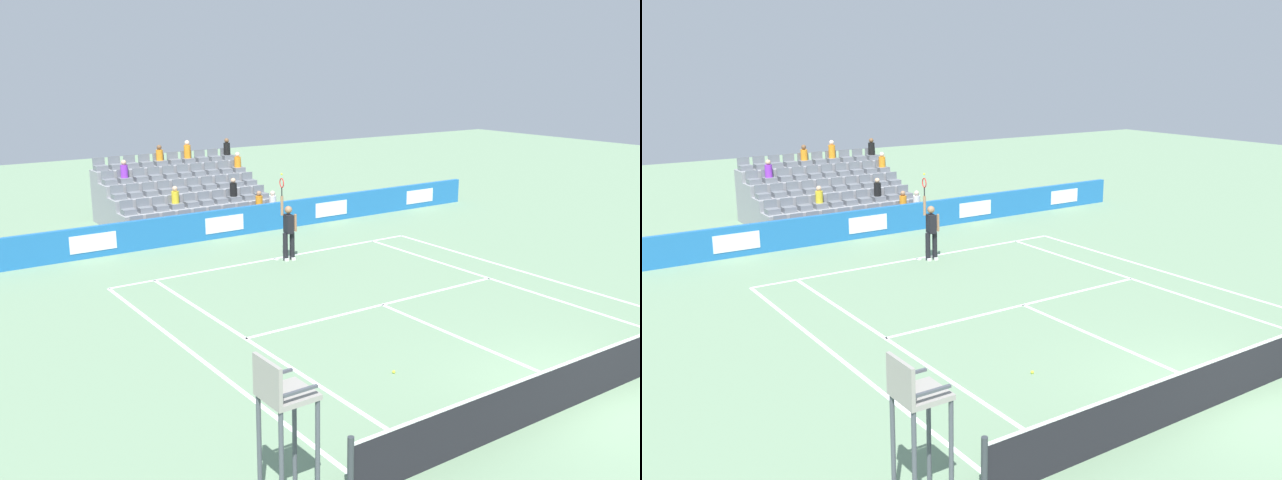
% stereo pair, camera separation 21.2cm
% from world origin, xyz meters
% --- Properties ---
extents(ground_plane, '(80.00, 80.00, 0.00)m').
position_xyz_m(ground_plane, '(0.00, 0.00, 0.00)').
color(ground_plane, gray).
extents(line_baseline, '(10.97, 0.10, 0.01)m').
position_xyz_m(line_baseline, '(0.00, -11.89, 0.00)').
color(line_baseline, white).
rests_on(line_baseline, ground).
extents(line_service, '(8.23, 0.10, 0.01)m').
position_xyz_m(line_service, '(0.00, -6.40, 0.00)').
color(line_service, white).
rests_on(line_service, ground).
extents(line_centre_service, '(0.10, 6.40, 0.01)m').
position_xyz_m(line_centre_service, '(0.00, -3.20, 0.00)').
color(line_centre_service, white).
rests_on(line_centre_service, ground).
extents(line_singles_sideline_left, '(0.10, 11.89, 0.01)m').
position_xyz_m(line_singles_sideline_left, '(4.12, -5.95, 0.00)').
color(line_singles_sideline_left, white).
rests_on(line_singles_sideline_left, ground).
extents(line_singles_sideline_right, '(0.10, 11.89, 0.01)m').
position_xyz_m(line_singles_sideline_right, '(-4.12, -5.95, 0.00)').
color(line_singles_sideline_right, white).
rests_on(line_singles_sideline_right, ground).
extents(line_doubles_sideline_left, '(0.10, 11.89, 0.01)m').
position_xyz_m(line_doubles_sideline_left, '(5.49, -5.95, 0.00)').
color(line_doubles_sideline_left, white).
rests_on(line_doubles_sideline_left, ground).
extents(line_doubles_sideline_right, '(0.10, 11.89, 0.01)m').
position_xyz_m(line_doubles_sideline_right, '(-5.49, -5.95, 0.00)').
color(line_doubles_sideline_right, white).
rests_on(line_doubles_sideline_right, ground).
extents(line_centre_mark, '(0.10, 0.20, 0.01)m').
position_xyz_m(line_centre_mark, '(0.00, -11.79, 0.00)').
color(line_centre_mark, white).
rests_on(line_centre_mark, ground).
extents(sponsor_barrier, '(23.94, 0.22, 1.04)m').
position_xyz_m(sponsor_barrier, '(0.00, -15.45, 0.52)').
color(sponsor_barrier, '#1E66AD').
rests_on(sponsor_barrier, ground).
extents(tennis_net, '(11.97, 0.10, 1.07)m').
position_xyz_m(tennis_net, '(0.00, 0.00, 0.49)').
color(tennis_net, '#33383D').
rests_on(tennis_net, ground).
extents(tennis_player, '(0.52, 0.39, 2.85)m').
position_xyz_m(tennis_player, '(-0.32, -11.51, 0.99)').
color(tennis_player, black).
rests_on(tennis_player, ground).
extents(umpire_chair, '(0.70, 0.70, 2.34)m').
position_xyz_m(umpire_chair, '(6.76, -0.48, 1.52)').
color(umpire_chair, '#474C54').
rests_on(umpire_chair, ground).
extents(stadium_stand, '(6.20, 4.75, 3.05)m').
position_xyz_m(stadium_stand, '(-0.01, -19.02, 0.82)').
color(stadium_stand, gray).
rests_on(stadium_stand, ground).
extents(loose_tennis_ball, '(0.07, 0.07, 0.07)m').
position_xyz_m(loose_tennis_ball, '(2.53, -3.00, 0.03)').
color(loose_tennis_ball, '#D1E533').
rests_on(loose_tennis_ball, ground).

